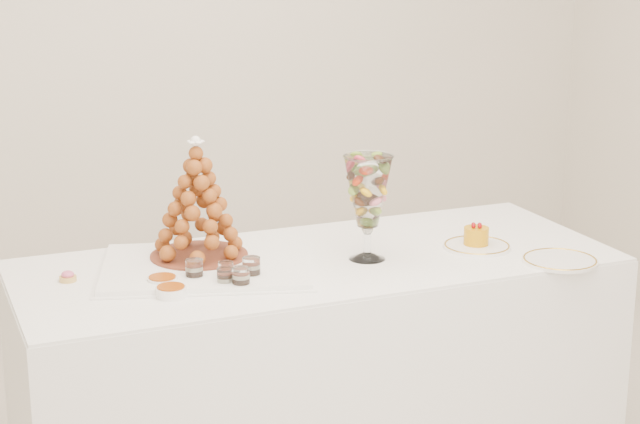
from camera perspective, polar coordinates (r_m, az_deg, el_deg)
name	(u,v)px	position (r m, az deg, el deg)	size (l,w,h in m)	color
buffet_table	(317,365)	(3.75, -0.15, -8.16)	(2.05, 0.87, 0.77)	white
lace_tray	(205,267)	(3.52, -6.15, -2.92)	(0.66, 0.50, 0.02)	white
macaron_vase	(368,193)	(3.56, 2.57, 1.04)	(0.16, 0.16, 0.36)	white
cake_plate	(477,246)	(3.78, 8.36, -1.83)	(0.24, 0.24, 0.01)	white
spare_plate	(560,261)	(3.67, 12.67, -2.55)	(0.25, 0.25, 0.01)	white
pink_tart	(68,277)	(3.49, -13.30, -3.38)	(0.06, 0.06, 0.03)	tan
verrine_a	(194,271)	(3.40, -6.72, -3.15)	(0.06, 0.06, 0.08)	white
verrine_b	(226,272)	(3.40, -5.05, -3.20)	(0.05, 0.05, 0.07)	white
verrine_c	(251,269)	(3.40, -3.68, -3.06)	(0.06, 0.06, 0.08)	white
verrine_d	(225,278)	(3.34, -5.10, -3.54)	(0.05, 0.05, 0.07)	white
verrine_e	(241,279)	(3.32, -4.23, -3.58)	(0.05, 0.05, 0.07)	white
ramekin_back	(162,282)	(3.38, -8.40, -3.71)	(0.10, 0.10, 0.03)	white
ramekin_front	(171,292)	(3.29, -7.95, -4.24)	(0.10, 0.10, 0.03)	white
croquembouche	(197,199)	(3.54, -6.56, 0.71)	(0.35, 0.35, 0.41)	brown
mousse_cake	(476,236)	(3.77, 8.33, -1.25)	(0.09, 0.09, 0.08)	orange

